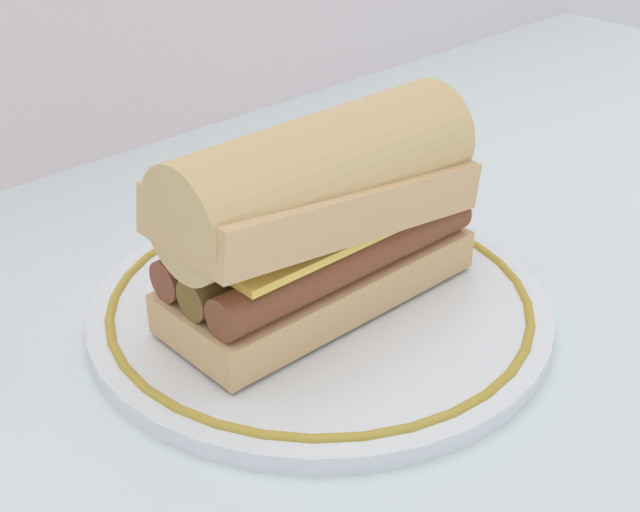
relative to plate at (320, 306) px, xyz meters
The scene contains 3 objects.
ground_plane 0.03m from the plate, 37.20° to the right, with size 1.50×1.50×0.00m, color silver.
plate is the anchor object (origin of this frame).
sausage_sandwich 0.07m from the plate, 26.57° to the left, with size 0.21×0.08×0.12m.
Camera 1 is at (-0.36, -0.33, 0.32)m, focal length 50.22 mm.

